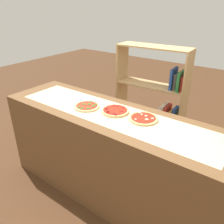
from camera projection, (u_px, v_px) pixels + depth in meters
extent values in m
plane|color=#4C2D19|center=(112.00, 192.00, 2.56)|extent=(12.00, 12.00, 0.00)
cube|color=brown|center=(112.00, 156.00, 2.35)|extent=(2.38, 0.67, 0.96)
cube|color=beige|center=(112.00, 114.00, 2.14)|extent=(2.03, 0.47, 0.00)
cylinder|color=#E5C17F|center=(87.00, 106.00, 2.27)|extent=(0.25, 0.25, 0.02)
cylinder|color=red|center=(87.00, 105.00, 2.27)|extent=(0.21, 0.21, 0.00)
ellipsoid|color=#286B23|center=(95.00, 105.00, 2.28)|extent=(0.03, 0.05, 0.00)
ellipsoid|color=#286B23|center=(82.00, 108.00, 2.20)|extent=(0.04, 0.05, 0.00)
ellipsoid|color=#286B23|center=(89.00, 104.00, 2.29)|extent=(0.04, 0.04, 0.00)
ellipsoid|color=#286B23|center=(84.00, 104.00, 2.29)|extent=(0.05, 0.04, 0.00)
ellipsoid|color=#286B23|center=(79.00, 107.00, 2.23)|extent=(0.03, 0.05, 0.00)
ellipsoid|color=#286B23|center=(88.00, 108.00, 2.20)|extent=(0.04, 0.03, 0.00)
ellipsoid|color=#286B23|center=(93.00, 106.00, 2.25)|extent=(0.04, 0.05, 0.00)
ellipsoid|color=#286B23|center=(90.00, 101.00, 2.35)|extent=(0.04, 0.04, 0.00)
cylinder|color=#E5C17F|center=(115.00, 111.00, 2.17)|extent=(0.26, 0.26, 0.02)
cylinder|color=#AD2314|center=(115.00, 110.00, 2.17)|extent=(0.23, 0.23, 0.00)
cylinder|color=maroon|center=(122.00, 111.00, 2.13)|extent=(0.03, 0.03, 0.00)
cylinder|color=maroon|center=(116.00, 114.00, 2.07)|extent=(0.03, 0.03, 0.00)
cylinder|color=maroon|center=(107.00, 112.00, 2.12)|extent=(0.03, 0.03, 0.00)
cylinder|color=maroon|center=(114.00, 114.00, 2.09)|extent=(0.03, 0.03, 0.00)
cylinder|color=maroon|center=(114.00, 105.00, 2.25)|extent=(0.03, 0.03, 0.00)
cylinder|color=maroon|center=(123.00, 107.00, 2.21)|extent=(0.03, 0.03, 0.00)
cylinder|color=maroon|center=(107.00, 108.00, 2.19)|extent=(0.03, 0.03, 0.00)
cylinder|color=maroon|center=(118.00, 106.00, 2.24)|extent=(0.03, 0.03, 0.00)
cylinder|color=maroon|center=(106.00, 109.00, 2.18)|extent=(0.03, 0.03, 0.00)
cylinder|color=maroon|center=(109.00, 112.00, 2.12)|extent=(0.03, 0.03, 0.00)
cylinder|color=#DBB26B|center=(143.00, 118.00, 2.04)|extent=(0.26, 0.26, 0.01)
cylinder|color=#AD2314|center=(143.00, 118.00, 2.04)|extent=(0.22, 0.22, 0.00)
cylinder|color=#C6B28E|center=(152.00, 119.00, 2.01)|extent=(0.02, 0.02, 0.01)
cylinder|color=#C6B28E|center=(147.00, 120.00, 1.99)|extent=(0.03, 0.03, 0.01)
cylinder|color=#C6B28E|center=(142.00, 114.00, 2.08)|extent=(0.02, 0.02, 0.01)
cylinder|color=#C6B28E|center=(136.00, 119.00, 2.00)|extent=(0.02, 0.02, 0.01)
cylinder|color=#C6B28E|center=(146.00, 116.00, 2.06)|extent=(0.03, 0.03, 0.01)
cylinder|color=#C6B28E|center=(140.00, 113.00, 2.11)|extent=(0.03, 0.03, 0.01)
cube|color=tan|center=(183.00, 110.00, 2.79)|extent=(0.04, 0.28, 1.43)
cube|color=tan|center=(122.00, 95.00, 3.22)|extent=(0.04, 0.28, 1.43)
cube|color=tan|center=(147.00, 148.00, 3.31)|extent=(0.86, 0.32, 0.02)
cube|color=gold|center=(175.00, 149.00, 3.06)|extent=(0.04, 0.18, 0.23)
cube|color=silver|center=(172.00, 149.00, 3.08)|extent=(0.04, 0.18, 0.22)
cube|color=orange|center=(169.00, 149.00, 3.11)|extent=(0.04, 0.22, 0.18)
cube|color=orange|center=(166.00, 146.00, 3.12)|extent=(0.04, 0.19, 0.23)
cube|color=#753384|center=(163.00, 147.00, 3.15)|extent=(0.05, 0.21, 0.17)
cube|color=tan|center=(149.00, 118.00, 3.10)|extent=(0.86, 0.32, 0.02)
cube|color=gold|center=(178.00, 120.00, 2.87)|extent=(0.05, 0.23, 0.16)
cube|color=#234799|center=(175.00, 116.00, 2.88)|extent=(0.05, 0.16, 0.23)
cube|color=gold|center=(170.00, 117.00, 2.92)|extent=(0.05, 0.19, 0.18)
cube|color=#B22823|center=(167.00, 114.00, 2.93)|extent=(0.05, 0.23, 0.23)
cube|color=silver|center=(164.00, 113.00, 2.95)|extent=(0.05, 0.23, 0.25)
cube|color=silver|center=(160.00, 114.00, 2.98)|extent=(0.05, 0.23, 0.19)
cube|color=tan|center=(151.00, 85.00, 2.90)|extent=(0.86, 0.32, 0.02)
cube|color=#B22823|center=(184.00, 83.00, 2.66)|extent=(0.04, 0.17, 0.18)
cube|color=#2D753D|center=(181.00, 81.00, 2.67)|extent=(0.04, 0.23, 0.22)
cube|color=#47423D|center=(177.00, 82.00, 2.70)|extent=(0.04, 0.16, 0.19)
cube|color=#234799|center=(173.00, 78.00, 2.71)|extent=(0.04, 0.19, 0.25)
cube|color=tan|center=(154.00, 47.00, 2.70)|extent=(0.86, 0.32, 0.02)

